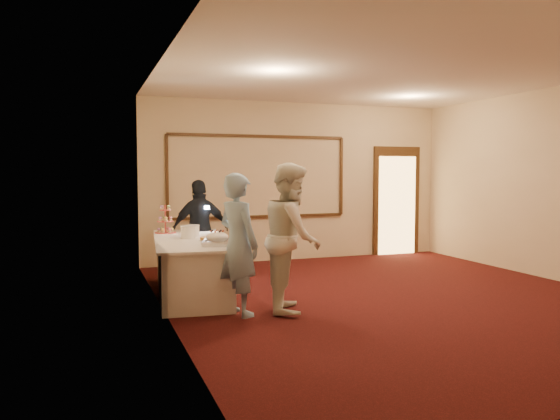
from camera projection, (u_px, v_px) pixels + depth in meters
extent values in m
plane|color=black|center=(394.00, 298.00, 7.29)|extent=(7.00, 7.00, 0.00)
cube|color=beige|center=(298.00, 182.00, 10.47)|extent=(6.00, 0.04, 3.00)
cube|color=beige|center=(166.00, 188.00, 6.18)|extent=(0.04, 7.00, 3.00)
cube|color=white|center=(398.00, 71.00, 7.08)|extent=(6.00, 7.00, 0.04)
cube|color=#321B0F|center=(259.00, 217.00, 10.22)|extent=(3.40, 0.04, 0.05)
cube|color=#321B0F|center=(259.00, 136.00, 10.12)|extent=(3.40, 0.04, 0.05)
cube|color=#321B0F|center=(167.00, 177.00, 9.60)|extent=(0.05, 0.04, 1.50)
cube|color=#321B0F|center=(341.00, 176.00, 10.74)|extent=(0.05, 0.04, 1.50)
cube|color=#321B0F|center=(396.00, 200.00, 11.19)|extent=(1.05, 0.06, 2.20)
cube|color=#FFBF66|center=(397.00, 205.00, 11.17)|extent=(0.85, 0.02, 2.00)
cube|color=white|center=(191.00, 268.00, 7.50)|extent=(1.11, 2.46, 0.74)
cube|color=white|center=(191.00, 240.00, 7.47)|extent=(1.23, 2.60, 0.03)
cube|color=#B4B7BC|center=(217.00, 243.00, 6.84)|extent=(0.46, 0.52, 0.04)
ellipsoid|color=silver|center=(217.00, 237.00, 6.83)|extent=(0.28, 0.28, 0.13)
cube|color=silver|center=(222.00, 240.00, 6.99)|extent=(0.06, 0.30, 0.01)
cylinder|color=#C54A42|center=(165.00, 219.00, 8.16)|extent=(0.02, 0.02, 0.42)
cylinder|color=#C54A42|center=(165.00, 233.00, 8.17)|extent=(0.32, 0.32, 0.01)
cylinder|color=#C54A42|center=(165.00, 221.00, 8.16)|extent=(0.24, 0.24, 0.01)
cylinder|color=#C54A42|center=(165.00, 210.00, 8.15)|extent=(0.17, 0.17, 0.01)
cylinder|color=white|center=(188.00, 232.00, 7.52)|extent=(0.20, 0.20, 0.17)
cylinder|color=white|center=(188.00, 226.00, 7.51)|extent=(0.21, 0.21, 0.01)
cylinder|color=white|center=(193.00, 231.00, 7.75)|extent=(0.19, 0.19, 0.15)
cylinder|color=white|center=(193.00, 225.00, 7.75)|extent=(0.20, 0.20, 0.01)
cylinder|color=white|center=(208.00, 240.00, 7.26)|extent=(0.25, 0.25, 0.01)
cylinder|color=brown|center=(208.00, 238.00, 7.25)|extent=(0.21, 0.21, 0.04)
imported|color=#8FBAE2|center=(238.00, 244.00, 6.39)|extent=(0.61, 0.72, 1.68)
imported|color=white|center=(292.00, 237.00, 6.61)|extent=(0.94, 1.05, 1.80)
imported|color=black|center=(200.00, 230.00, 8.53)|extent=(0.95, 0.47, 1.56)
cube|color=white|center=(207.00, 208.00, 8.39)|extent=(0.08, 0.06, 0.05)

